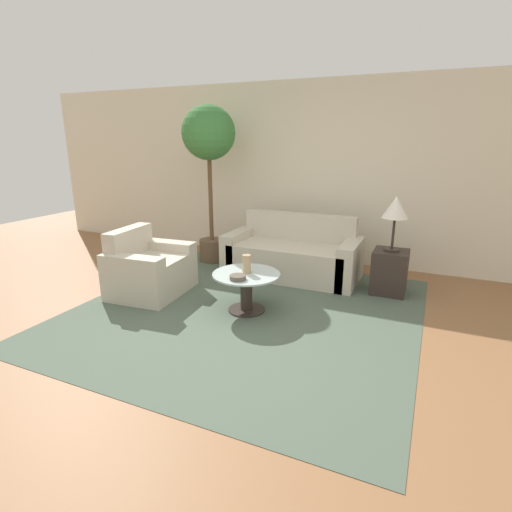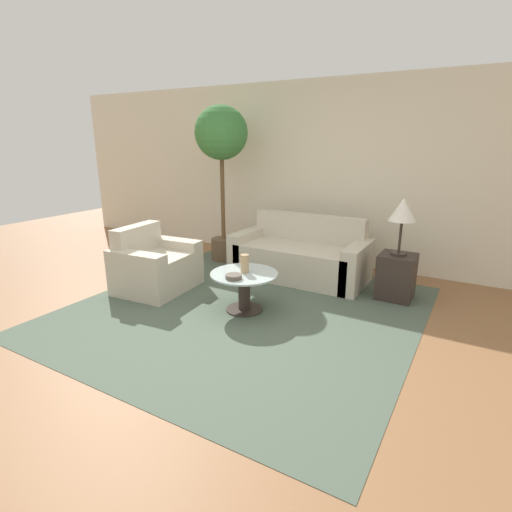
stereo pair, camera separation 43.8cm
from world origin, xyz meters
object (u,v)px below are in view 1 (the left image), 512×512
(sofa_main, at_px, (294,255))
(potted_plant, at_px, (209,146))
(armchair, at_px, (147,271))
(vase, at_px, (247,264))
(bowl, at_px, (238,277))
(coffee_table, at_px, (246,287))
(table_lamp, at_px, (396,209))

(sofa_main, height_order, potted_plant, potted_plant)
(sofa_main, height_order, armchair, sofa_main)
(potted_plant, bearing_deg, vase, -48.56)
(vase, distance_m, bowl, 0.24)
(coffee_table, relative_size, table_lamp, 1.12)
(armchair, xyz_separation_m, vase, (1.31, 0.02, 0.25))
(coffee_table, height_order, bowl, bowl)
(potted_plant, xyz_separation_m, vase, (1.27, -1.44, -1.17))
(sofa_main, relative_size, coffee_table, 2.45)
(armchair, relative_size, vase, 5.01)
(table_lamp, bearing_deg, armchair, -156.06)
(sofa_main, bearing_deg, armchair, -135.99)
(bowl, bearing_deg, sofa_main, 87.80)
(coffee_table, bearing_deg, armchair, 179.65)
(coffee_table, height_order, potted_plant, potted_plant)
(table_lamp, relative_size, bowl, 3.86)
(potted_plant, relative_size, bowl, 13.49)
(vase, bearing_deg, table_lamp, 40.97)
(table_lamp, bearing_deg, bowl, -133.56)
(sofa_main, height_order, bowl, sofa_main)
(potted_plant, height_order, vase, potted_plant)
(table_lamp, height_order, vase, table_lamp)
(sofa_main, distance_m, coffee_table, 1.35)
(coffee_table, bearing_deg, potted_plant, 131.13)
(table_lamp, bearing_deg, vase, -139.03)
(coffee_table, distance_m, bowl, 0.27)
(vase, bearing_deg, armchair, -179.32)
(sofa_main, distance_m, table_lamp, 1.48)
(potted_plant, distance_m, bowl, 2.44)
(table_lamp, relative_size, vase, 3.30)
(coffee_table, xyz_separation_m, potted_plant, (-1.27, 1.46, 1.42))
(coffee_table, relative_size, bowl, 4.31)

